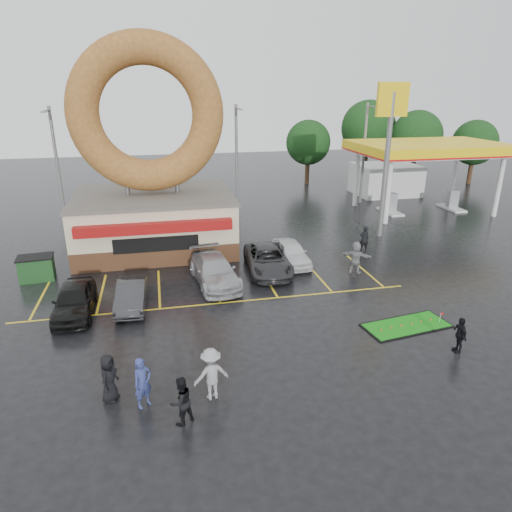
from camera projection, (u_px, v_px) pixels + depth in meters
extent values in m
plane|color=black|center=(231.00, 337.00, 19.90)|extent=(120.00, 120.00, 0.00)
cube|color=#472B19|center=(157.00, 238.00, 31.01)|extent=(10.00, 8.00, 1.20)
cube|color=beige|center=(155.00, 213.00, 30.41)|extent=(10.00, 8.00, 2.30)
cube|color=#59544C|center=(153.00, 195.00, 29.97)|extent=(10.20, 8.20, 0.20)
cube|color=maroon|center=(155.00, 228.00, 26.38)|extent=(9.00, 0.60, 0.60)
cylinder|color=slate|center=(127.00, 185.00, 29.41)|extent=(0.30, 0.30, 1.20)
cylinder|color=slate|center=(177.00, 183.00, 30.05)|extent=(0.30, 0.30, 1.20)
torus|color=brown|center=(147.00, 114.00, 28.21)|extent=(9.60, 2.00, 9.60)
cylinder|color=silver|center=(388.00, 193.00, 35.79)|extent=(0.40, 0.40, 5.00)
cylinder|color=silver|center=(499.00, 187.00, 37.78)|extent=(0.40, 0.40, 5.00)
cylinder|color=silver|center=(356.00, 179.00, 41.29)|extent=(0.40, 0.40, 5.00)
cylinder|color=silver|center=(455.00, 174.00, 43.28)|extent=(0.40, 0.40, 5.00)
cube|color=silver|center=(429.00, 150.00, 38.58)|extent=(12.00, 8.00, 0.50)
cube|color=yellow|center=(429.00, 147.00, 38.48)|extent=(12.30, 8.30, 0.70)
cube|color=#99999E|center=(391.00, 202.00, 39.49)|extent=(0.90, 0.60, 1.60)
cube|color=#99999E|center=(452.00, 199.00, 40.69)|extent=(0.90, 0.60, 1.60)
cube|color=silver|center=(385.00, 179.00, 46.30)|extent=(6.00, 5.00, 3.00)
cylinder|color=slate|center=(386.00, 168.00, 31.77)|extent=(0.36, 0.36, 10.00)
cube|color=yellow|center=(393.00, 99.00, 30.21)|extent=(2.20, 0.30, 2.20)
cylinder|color=slate|center=(58.00, 168.00, 34.68)|extent=(0.24, 0.24, 9.00)
cylinder|color=slate|center=(46.00, 111.00, 32.31)|extent=(0.12, 2.00, 0.12)
cube|color=slate|center=(43.00, 112.00, 31.41)|extent=(0.40, 0.18, 0.12)
cylinder|color=slate|center=(237.00, 160.00, 38.40)|extent=(0.24, 0.24, 9.00)
cylinder|color=slate|center=(238.00, 108.00, 36.03)|extent=(0.12, 2.00, 0.12)
cube|color=slate|center=(240.00, 110.00, 35.13)|extent=(0.40, 0.18, 0.12)
cylinder|color=slate|center=(364.00, 154.00, 41.71)|extent=(0.24, 0.24, 9.00)
cylinder|color=slate|center=(373.00, 107.00, 39.34)|extent=(0.12, 2.00, 0.12)
cube|color=slate|center=(378.00, 108.00, 38.44)|extent=(0.40, 0.18, 0.12)
cylinder|color=#332114|center=(413.00, 170.00, 52.10)|extent=(0.50, 0.50, 2.88)
sphere|color=black|center=(417.00, 136.00, 50.80)|extent=(5.60, 5.60, 5.60)
cylinder|color=#332114|center=(470.00, 172.00, 51.53)|extent=(0.50, 0.50, 2.52)
sphere|color=black|center=(475.00, 143.00, 50.39)|extent=(4.90, 4.90, 4.90)
cylinder|color=#332114|center=(365.00, 164.00, 54.91)|extent=(0.50, 0.50, 3.24)
sphere|color=black|center=(368.00, 128.00, 53.44)|extent=(6.30, 6.30, 6.30)
cylinder|color=#332114|center=(307.00, 172.00, 51.60)|extent=(0.50, 0.50, 2.52)
sphere|color=black|center=(308.00, 142.00, 50.46)|extent=(4.90, 4.90, 4.90)
imported|color=black|center=(74.00, 300.00, 21.66)|extent=(1.77, 4.38, 1.49)
imported|color=#28282B|center=(132.00, 295.00, 22.45)|extent=(1.59, 3.99, 1.29)
imported|color=#A2A2A7|center=(214.00, 271.00, 25.12)|extent=(2.68, 5.42, 1.51)
imported|color=#2F2F31|center=(268.00, 260.00, 26.78)|extent=(2.84, 5.42, 1.46)
imported|color=silver|center=(291.00, 253.00, 27.99)|extent=(1.79, 4.24, 1.43)
imported|color=navy|center=(143.00, 383.00, 15.29)|extent=(0.80, 0.75, 1.83)
imported|color=black|center=(181.00, 401.00, 14.52)|extent=(1.02, 0.97, 1.67)
imported|color=gray|center=(211.00, 374.00, 15.68)|extent=(1.38, 0.98, 1.93)
imported|color=black|center=(109.00, 378.00, 15.61)|extent=(0.83, 1.00, 1.75)
imported|color=black|center=(460.00, 335.00, 18.56)|extent=(0.49, 0.94, 1.54)
imported|color=gray|center=(356.00, 257.00, 26.49)|extent=(1.79, 1.47, 1.92)
imported|color=black|center=(364.00, 239.00, 30.05)|extent=(0.68, 0.49, 1.73)
cube|color=#19421B|center=(37.00, 269.00, 25.67)|extent=(1.91, 1.37, 1.30)
cube|color=black|center=(406.00, 326.00, 20.79)|extent=(4.22, 2.29, 0.05)
cube|color=#167D14|center=(406.00, 325.00, 20.78)|extent=(4.01, 2.08, 0.03)
cylinder|color=silver|center=(440.00, 317.00, 21.00)|extent=(0.02, 0.02, 0.46)
cube|color=red|center=(442.00, 314.00, 20.95)|extent=(0.14, 0.01, 0.10)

